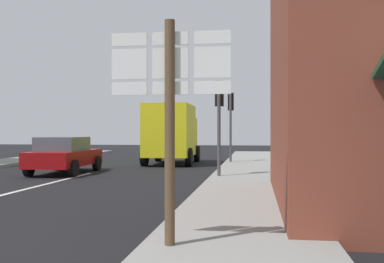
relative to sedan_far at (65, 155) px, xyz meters
name	(u,v)px	position (x,y,z in m)	size (l,w,h in m)	color
ground_plane	(69,178)	(1.00, -1.81, -0.76)	(80.00, 80.00, 0.00)	black
sidewalk_right	(248,186)	(7.42, -3.81, -0.69)	(2.71, 44.00, 0.14)	gray
lane_centre_stripe	(8,194)	(1.00, -5.81, -0.75)	(0.16, 12.00, 0.01)	silver
sedan_far	(65,155)	(0.00, 0.00, 0.00)	(2.08, 4.26, 1.47)	maroon
delivery_truck	(172,132)	(3.31, 5.70, 0.89)	(2.56, 5.04, 3.05)	yellow
route_sign_post	(170,108)	(6.47, -11.01, 1.24)	(1.66, 0.14, 3.20)	brown
traffic_light_near_right	(219,106)	(6.36, -1.32, 1.82)	(0.30, 0.49, 3.49)	#47474C
traffic_light_far_right	(231,111)	(6.36, 6.00, 1.97)	(0.30, 0.49, 3.69)	#47474C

